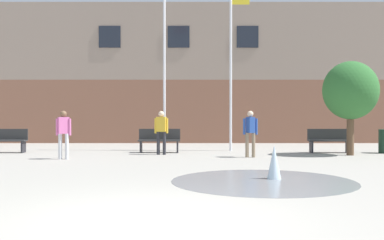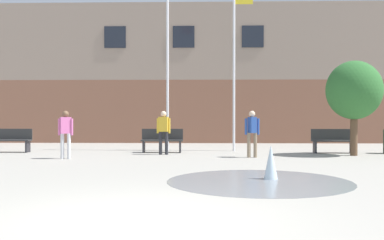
{
  "view_description": "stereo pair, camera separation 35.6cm",
  "coord_description": "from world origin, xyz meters",
  "px_view_note": "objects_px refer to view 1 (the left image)",
  "views": [
    {
      "loc": [
        0.68,
        -6.22,
        1.48
      ],
      "look_at": [
        0.67,
        7.34,
        1.3
      ],
      "focal_mm": 42.0,
      "sensor_mm": 36.0,
      "label": 1
    },
    {
      "loc": [
        1.04,
        -6.22,
        1.48
      ],
      "look_at": [
        0.67,
        7.34,
        1.3
      ],
      "focal_mm": 42.0,
      "sensor_mm": 36.0,
      "label": 2
    }
  ],
  "objects_px": {
    "park_bench_near_trashcan": "(160,140)",
    "flagpole_right": "(232,61)",
    "park_bench_under_left_flagpole": "(6,140)",
    "park_bench_far_right": "(329,140)",
    "adult_near_bench": "(161,129)",
    "teen_by_trashcan": "(64,131)",
    "adult_watching": "(251,130)",
    "street_tree_near_building": "(351,91)",
    "flagpole_left": "(165,55)"
  },
  "relations": [
    {
      "from": "adult_near_bench",
      "to": "flagpole_right",
      "type": "height_order",
      "value": "flagpole_right"
    },
    {
      "from": "park_bench_under_left_flagpole",
      "to": "street_tree_near_building",
      "type": "distance_m",
      "value": 13.02
    },
    {
      "from": "park_bench_far_right",
      "to": "flagpole_left",
      "type": "height_order",
      "value": "flagpole_left"
    },
    {
      "from": "park_bench_under_left_flagpole",
      "to": "park_bench_near_trashcan",
      "type": "bearing_deg",
      "value": 0.3
    },
    {
      "from": "park_bench_under_left_flagpole",
      "to": "park_bench_far_right",
      "type": "height_order",
      "value": "same"
    },
    {
      "from": "park_bench_near_trashcan",
      "to": "park_bench_far_right",
      "type": "bearing_deg",
      "value": -0.28
    },
    {
      "from": "park_bench_near_trashcan",
      "to": "flagpole_right",
      "type": "height_order",
      "value": "flagpole_right"
    },
    {
      "from": "park_bench_under_left_flagpole",
      "to": "park_bench_near_trashcan",
      "type": "xyz_separation_m",
      "value": [
        5.9,
        0.03,
        0.0
      ]
    },
    {
      "from": "adult_near_bench",
      "to": "park_bench_near_trashcan",
      "type": "bearing_deg",
      "value": 110.51
    },
    {
      "from": "adult_watching",
      "to": "park_bench_near_trashcan",
      "type": "bearing_deg",
      "value": -138.8
    },
    {
      "from": "adult_near_bench",
      "to": "teen_by_trashcan",
      "type": "distance_m",
      "value": 3.5
    },
    {
      "from": "flagpole_left",
      "to": "street_tree_near_building",
      "type": "height_order",
      "value": "flagpole_left"
    },
    {
      "from": "park_bench_under_left_flagpole",
      "to": "adult_near_bench",
      "type": "height_order",
      "value": "adult_near_bench"
    },
    {
      "from": "park_bench_under_left_flagpole",
      "to": "park_bench_near_trashcan",
      "type": "distance_m",
      "value": 5.9
    },
    {
      "from": "park_bench_near_trashcan",
      "to": "flagpole_right",
      "type": "bearing_deg",
      "value": 16.03
    },
    {
      "from": "park_bench_near_trashcan",
      "to": "flagpole_right",
      "type": "relative_size",
      "value": 0.24
    },
    {
      "from": "flagpole_right",
      "to": "street_tree_near_building",
      "type": "xyz_separation_m",
      "value": [
        4.1,
        -1.94,
        -1.28
      ]
    },
    {
      "from": "flagpole_left",
      "to": "flagpole_right",
      "type": "distance_m",
      "value": 2.68
    },
    {
      "from": "park_bench_near_trashcan",
      "to": "park_bench_far_right",
      "type": "distance_m",
      "value": 6.52
    },
    {
      "from": "teen_by_trashcan",
      "to": "flagpole_left",
      "type": "xyz_separation_m",
      "value": [
        3.13,
        3.37,
        2.93
      ]
    },
    {
      "from": "adult_watching",
      "to": "street_tree_near_building",
      "type": "distance_m",
      "value": 4.02
    },
    {
      "from": "adult_watching",
      "to": "flagpole_left",
      "type": "distance_m",
      "value": 5.04
    },
    {
      "from": "park_bench_far_right",
      "to": "park_bench_under_left_flagpole",
      "type": "bearing_deg",
      "value": 180.0
    },
    {
      "from": "park_bench_under_left_flagpole",
      "to": "flagpole_left",
      "type": "bearing_deg",
      "value": 7.97
    },
    {
      "from": "flagpole_right",
      "to": "park_bench_under_left_flagpole",
      "type": "bearing_deg",
      "value": -174.45
    },
    {
      "from": "park_bench_near_trashcan",
      "to": "flagpole_left",
      "type": "relative_size",
      "value": 0.22
    },
    {
      "from": "park_bench_far_right",
      "to": "teen_by_trashcan",
      "type": "distance_m",
      "value": 9.82
    },
    {
      "from": "park_bench_far_right",
      "to": "adult_watching",
      "type": "xyz_separation_m",
      "value": [
        -3.27,
        -1.87,
        0.45
      ]
    },
    {
      "from": "adult_watching",
      "to": "park_bench_far_right",
      "type": "bearing_deg",
      "value": 101.38
    },
    {
      "from": "park_bench_far_right",
      "to": "adult_watching",
      "type": "height_order",
      "value": "adult_watching"
    },
    {
      "from": "park_bench_near_trashcan",
      "to": "adult_near_bench",
      "type": "distance_m",
      "value": 1.03
    },
    {
      "from": "teen_by_trashcan",
      "to": "adult_watching",
      "type": "bearing_deg",
      "value": 155.97
    },
    {
      "from": "street_tree_near_building",
      "to": "park_bench_under_left_flagpole",
      "type": "bearing_deg",
      "value": 175.13
    },
    {
      "from": "adult_near_bench",
      "to": "teen_by_trashcan",
      "type": "relative_size",
      "value": 1.0
    },
    {
      "from": "park_bench_near_trashcan",
      "to": "adult_near_bench",
      "type": "bearing_deg",
      "value": -81.46
    },
    {
      "from": "park_bench_under_left_flagpole",
      "to": "park_bench_near_trashcan",
      "type": "relative_size",
      "value": 1.0
    },
    {
      "from": "park_bench_far_right",
      "to": "flagpole_right",
      "type": "height_order",
      "value": "flagpole_right"
    },
    {
      "from": "park_bench_near_trashcan",
      "to": "park_bench_far_right",
      "type": "height_order",
      "value": "same"
    },
    {
      "from": "adult_near_bench",
      "to": "street_tree_near_building",
      "type": "distance_m",
      "value": 6.95
    },
    {
      "from": "park_bench_far_right",
      "to": "flagpole_right",
      "type": "xyz_separation_m",
      "value": [
        -3.67,
        0.85,
        3.12
      ]
    },
    {
      "from": "park_bench_far_right",
      "to": "street_tree_near_building",
      "type": "height_order",
      "value": "street_tree_near_building"
    },
    {
      "from": "flagpole_left",
      "to": "flagpole_right",
      "type": "bearing_deg",
      "value": -0.0
    },
    {
      "from": "flagpole_left",
      "to": "street_tree_near_building",
      "type": "xyz_separation_m",
      "value": [
        6.77,
        -1.94,
        -1.54
      ]
    },
    {
      "from": "park_bench_under_left_flagpole",
      "to": "teen_by_trashcan",
      "type": "distance_m",
      "value": 3.9
    },
    {
      "from": "park_bench_under_left_flagpole",
      "to": "flagpole_left",
      "type": "relative_size",
      "value": 0.22
    },
    {
      "from": "teen_by_trashcan",
      "to": "street_tree_near_building",
      "type": "height_order",
      "value": "street_tree_near_building"
    },
    {
      "from": "park_bench_under_left_flagpole",
      "to": "park_bench_far_right",
      "type": "bearing_deg",
      "value": -0.0
    },
    {
      "from": "park_bench_under_left_flagpole",
      "to": "teen_by_trashcan",
      "type": "bearing_deg",
      "value": -40.57
    },
    {
      "from": "adult_watching",
      "to": "flagpole_right",
      "type": "height_order",
      "value": "flagpole_right"
    },
    {
      "from": "adult_watching",
      "to": "flagpole_right",
      "type": "distance_m",
      "value": 3.83
    }
  ]
}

